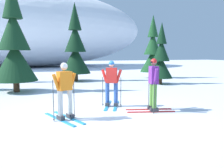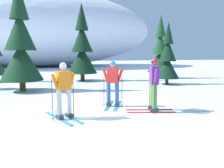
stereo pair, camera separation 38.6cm
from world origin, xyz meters
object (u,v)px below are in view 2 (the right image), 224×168
object	(u,v)px
skier_orange_jacket	(64,90)
skier_purple_jacket	(154,84)
pine_tree_right	(167,59)
pine_tree_center_left	(21,46)
pine_tree_center_right	(82,49)
skier_red_jacket	(113,83)
pine_tree_far_right	(160,52)

from	to	relation	value
skier_orange_jacket	skier_purple_jacket	bearing A→B (deg)	0.09
skier_purple_jacket	pine_tree_right	bearing A→B (deg)	55.60
skier_orange_jacket	pine_tree_center_left	xyz separation A→B (m)	(-1.59, 5.96, 1.50)
pine_tree_center_right	pine_tree_right	size ratio (longest dim) A/B	1.41
skier_red_jacket	pine_tree_center_right	xyz separation A→B (m)	(0.38, 8.57, 1.45)
skier_orange_jacket	skier_purple_jacket	distance (m)	2.97
skier_purple_jacket	pine_tree_right	world-z (taller)	pine_tree_right
pine_tree_far_right	pine_tree_right	bearing A→B (deg)	-112.10
pine_tree_center_left	pine_tree_far_right	distance (m)	10.82
skier_red_jacket	pine_tree_center_right	size ratio (longest dim) A/B	0.30
skier_purple_jacket	pine_tree_center_left	distance (m)	7.64
skier_purple_jacket	pine_tree_right	size ratio (longest dim) A/B	0.45
skier_red_jacket	pine_tree_right	xyz separation A→B (m)	(5.25, 4.96, 0.78)
skier_orange_jacket	pine_tree_right	bearing A→B (deg)	40.44
skier_red_jacket	pine_tree_center_left	world-z (taller)	pine_tree_center_left
skier_red_jacket	skier_purple_jacket	bearing A→B (deg)	-45.66
pine_tree_far_right	pine_tree_center_right	bearing A→B (deg)	179.50
skier_purple_jacket	pine_tree_center_right	xyz separation A→B (m)	(-0.71, 9.69, 1.38)
skier_orange_jacket	pine_tree_center_right	bearing A→B (deg)	76.88
skier_orange_jacket	pine_tree_far_right	bearing A→B (deg)	48.34
pine_tree_center_right	skier_red_jacket	bearing A→B (deg)	-92.51
skier_purple_jacket	pine_tree_center_left	bearing A→B (deg)	127.49
skier_purple_jacket	skier_orange_jacket	bearing A→B (deg)	-179.91
skier_red_jacket	pine_tree_right	world-z (taller)	pine_tree_right
skier_purple_jacket	skier_red_jacket	bearing A→B (deg)	134.34
pine_tree_right	pine_tree_far_right	bearing A→B (deg)	67.90
skier_orange_jacket	pine_tree_right	world-z (taller)	pine_tree_right
skier_purple_jacket	pine_tree_center_right	distance (m)	9.81
skier_orange_jacket	pine_tree_right	size ratio (longest dim) A/B	0.46
skier_red_jacket	pine_tree_far_right	xyz separation A→B (m)	(6.69, 8.52, 1.24)
skier_orange_jacket	pine_tree_center_left	distance (m)	6.35
skier_red_jacket	pine_tree_center_right	world-z (taller)	pine_tree_center_right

